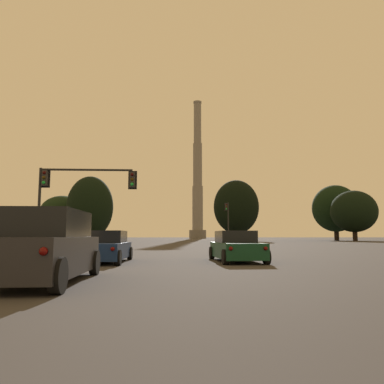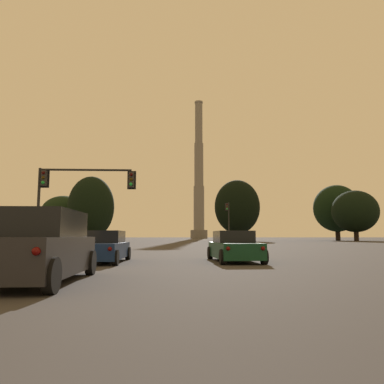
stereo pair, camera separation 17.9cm
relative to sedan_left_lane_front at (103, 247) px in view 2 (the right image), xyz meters
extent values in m
cube|color=navy|center=(0.00, -0.05, -0.14)|extent=(1.85, 4.62, 0.70)
cube|color=black|center=(0.00, 0.18, 0.48)|extent=(1.64, 2.22, 0.55)
cylinder|color=black|center=(-0.86, 1.86, -0.35)|extent=(0.23, 0.64, 0.64)
cylinder|color=black|center=(0.90, 1.84, -0.35)|extent=(0.23, 0.64, 0.64)
cylinder|color=black|center=(-0.90, -1.94, -0.35)|extent=(0.23, 0.64, 0.64)
cylinder|color=black|center=(0.86, -1.96, -0.35)|extent=(0.23, 0.64, 0.64)
sphere|color=#500705|center=(-0.74, -2.37, 0.01)|extent=(0.17, 0.17, 0.17)
sphere|color=#500705|center=(0.70, -2.38, 0.01)|extent=(0.17, 0.17, 0.17)
cube|color=#232328|center=(-0.26, -7.48, 0.02)|extent=(1.98, 4.83, 0.95)
cube|color=black|center=(-0.26, -7.36, 0.84)|extent=(1.82, 2.82, 0.70)
cylinder|color=black|center=(-1.22, -5.57, -0.29)|extent=(0.23, 0.76, 0.76)
cylinder|color=black|center=(0.66, -5.55, -0.29)|extent=(0.23, 0.76, 0.76)
cylinder|color=black|center=(0.71, -9.40, -0.29)|extent=(0.23, 0.76, 0.76)
sphere|color=#500705|center=(0.55, -9.89, 0.23)|extent=(0.17, 0.17, 0.17)
cube|color=#0F3823|center=(6.03, 0.20, -0.14)|extent=(1.99, 4.67, 0.70)
cube|color=black|center=(6.02, 0.43, 0.48)|extent=(1.71, 2.27, 0.55)
cylinder|color=black|center=(5.07, 2.06, -0.35)|extent=(0.25, 0.65, 0.64)
cylinder|color=black|center=(6.83, 2.13, -0.35)|extent=(0.25, 0.65, 0.64)
cylinder|color=black|center=(5.23, -1.74, -0.35)|extent=(0.25, 0.65, 0.64)
cylinder|color=black|center=(6.98, -1.67, -0.35)|extent=(0.25, 0.65, 0.64)
sphere|color=#500705|center=(5.40, -2.15, 0.01)|extent=(0.17, 0.17, 0.17)
sphere|color=#500705|center=(6.84, -2.09, 0.01)|extent=(0.17, 0.17, 0.17)
cylinder|color=black|center=(11.55, 39.67, 2.48)|extent=(0.18, 0.18, 6.30)
cylinder|color=black|center=(11.55, 39.67, -0.62)|extent=(0.40, 0.40, 0.10)
cube|color=#282828|center=(11.26, 39.67, 4.96)|extent=(0.34, 0.34, 1.04)
cube|color=black|center=(11.26, 39.85, 4.96)|extent=(0.58, 0.03, 1.25)
sphere|color=#320504|center=(11.26, 39.48, 5.28)|extent=(0.22, 0.22, 0.22)
sphere|color=#352604|center=(11.26, 39.48, 4.96)|extent=(0.22, 0.22, 0.22)
sphere|color=green|center=(11.26, 39.48, 4.64)|extent=(0.22, 0.22, 0.22)
cylinder|color=black|center=(-5.68, 7.46, 2.16)|extent=(0.18, 0.18, 5.65)
cylinder|color=black|center=(-5.68, 7.46, -0.62)|extent=(0.40, 0.40, 0.10)
cube|color=#282828|center=(-5.39, 7.46, 4.31)|extent=(0.34, 0.34, 1.04)
cube|color=black|center=(-5.39, 7.64, 4.31)|extent=(0.58, 0.03, 1.25)
sphere|color=#320504|center=(-5.39, 7.27, 4.63)|extent=(0.22, 0.22, 0.22)
sphere|color=#352604|center=(-5.39, 7.27, 4.31)|extent=(0.22, 0.22, 0.22)
sphere|color=green|center=(-5.39, 7.27, 3.99)|extent=(0.22, 0.22, 0.22)
cylinder|color=black|center=(-2.67, 7.46, 4.88)|extent=(6.02, 0.14, 0.14)
sphere|color=black|center=(-5.68, 7.46, 4.88)|extent=(0.18, 0.18, 0.18)
cube|color=#282828|center=(0.34, 7.46, 4.24)|extent=(0.34, 0.34, 1.04)
cube|color=black|center=(0.34, 7.64, 4.24)|extent=(0.58, 0.03, 1.25)
sphere|color=#320504|center=(0.34, 7.27, 4.56)|extent=(0.22, 0.22, 0.22)
sphere|color=#352604|center=(0.34, 7.27, 4.24)|extent=(0.22, 0.22, 0.22)
sphere|color=green|center=(0.34, 7.27, 3.92)|extent=(0.22, 0.22, 0.22)
cylinder|color=slate|center=(13.89, 145.29, 1.18)|extent=(7.37, 7.37, 3.69)
cylinder|color=gray|center=(13.89, 145.29, 12.65)|extent=(4.61, 4.61, 19.26)
cylinder|color=gray|center=(13.89, 145.29, 31.91)|extent=(3.96, 3.96, 19.26)
cylinder|color=gray|center=(13.89, 145.29, 51.17)|extent=(3.32, 3.32, 19.26)
cylinder|color=gray|center=(13.89, 145.29, 60.45)|extent=(3.71, 3.71, 0.70)
cylinder|color=black|center=(44.87, 66.89, 0.94)|extent=(1.06, 1.06, 3.22)
ellipsoid|color=black|center=(44.87, 66.89, 6.17)|extent=(10.61, 9.55, 9.63)
cylinder|color=black|center=(-24.21, 76.36, 1.31)|extent=(1.07, 1.07, 3.96)
ellipsoid|color=black|center=(-24.21, 76.36, 6.34)|extent=(10.69, 9.62, 8.11)
cylinder|color=black|center=(44.95, 76.78, 1.20)|extent=(1.18, 1.18, 3.74)
ellipsoid|color=black|center=(44.95, 76.78, 7.57)|extent=(11.81, 10.63, 12.02)
cylinder|color=black|center=(-15.92, 69.18, 0.50)|extent=(1.05, 1.05, 2.33)
ellipsoid|color=black|center=(-15.92, 69.18, 7.03)|extent=(10.50, 9.45, 14.31)
cylinder|color=black|center=(17.55, 67.35, 0.93)|extent=(1.03, 1.03, 3.20)
ellipsoid|color=black|center=(17.55, 67.35, 7.14)|extent=(10.33, 9.29, 12.28)
camera|label=1|loc=(3.05, -17.33, 0.52)|focal=35.00mm
camera|label=2|loc=(3.23, -17.34, 0.52)|focal=35.00mm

